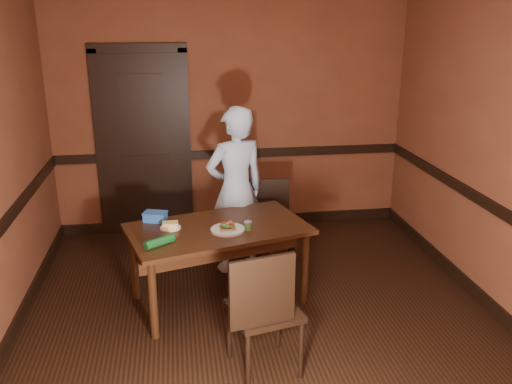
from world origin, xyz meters
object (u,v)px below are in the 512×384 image
object	(u,v)px
chair_far	(274,226)
cheese_saucer	(170,226)
person	(236,191)
sauce_jar	(248,226)
dining_table	(219,264)
sandwich_plate	(228,228)
food_tub	(155,217)
chair_near	(264,308)

from	to	relation	value
chair_far	cheese_saucer	size ratio (longest dim) A/B	4.92
person	cheese_saucer	xyz separation A→B (m)	(-0.63, -0.59, -0.09)
sauce_jar	cheese_saucer	distance (m)	0.67
dining_table	person	size ratio (longest dim) A/B	0.92
chair_far	sandwich_plate	size ratio (longest dim) A/B	3.01
sandwich_plate	chair_far	bearing A→B (deg)	53.01
person	food_tub	xyz separation A→B (m)	(-0.76, -0.40, -0.07)
chair_far	food_tub	bearing A→B (deg)	-153.85
sandwich_plate	food_tub	size ratio (longest dim) A/B	1.25
sandwich_plate	sauce_jar	world-z (taller)	sauce_jar
chair_far	sandwich_plate	xyz separation A→B (m)	(-0.53, -0.71, 0.29)
sandwich_plate	chair_near	bearing A→B (deg)	-80.05
person	food_tub	distance (m)	0.86
chair_far	chair_near	size ratio (longest dim) A/B	0.89
food_tub	cheese_saucer	bearing A→B (deg)	-37.97
chair_near	sandwich_plate	bearing A→B (deg)	-93.11
person	sauce_jar	bearing A→B (deg)	74.34
chair_far	dining_table	bearing A→B (deg)	-127.62
sauce_jar	cheese_saucer	size ratio (longest dim) A/B	0.43
sauce_jar	sandwich_plate	bearing A→B (deg)	177.69
person	dining_table	bearing A→B (deg)	52.74
sandwich_plate	dining_table	bearing A→B (deg)	127.61
sandwich_plate	food_tub	distance (m)	0.69
person	sauce_jar	xyz separation A→B (m)	(0.02, -0.73, -0.08)
sandwich_plate	cheese_saucer	distance (m)	0.50
dining_table	cheese_saucer	xyz separation A→B (m)	(-0.40, 0.03, 0.38)
food_tub	chair_near	bearing A→B (deg)	-40.59
dining_table	cheese_saucer	world-z (taller)	cheese_saucer
chair_near	sauce_jar	bearing A→B (deg)	-103.71
chair_far	chair_near	bearing A→B (deg)	-95.61
chair_far	food_tub	size ratio (longest dim) A/B	3.78
cheese_saucer	food_tub	distance (m)	0.23
person	sandwich_plate	world-z (taller)	person
dining_table	food_tub	xyz separation A→B (m)	(-0.53, 0.22, 0.40)
person	sauce_jar	distance (m)	0.73
sauce_jar	person	bearing A→B (deg)	91.64
dining_table	sandwich_plate	world-z (taller)	sandwich_plate
sandwich_plate	cheese_saucer	bearing A→B (deg)	165.09
dining_table	sauce_jar	distance (m)	0.48
chair_far	sauce_jar	size ratio (longest dim) A/B	11.37
chair_far	chair_near	world-z (taller)	chair_near
sandwich_plate	sauce_jar	xyz separation A→B (m)	(0.17, -0.01, 0.02)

